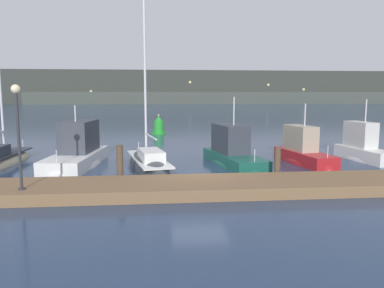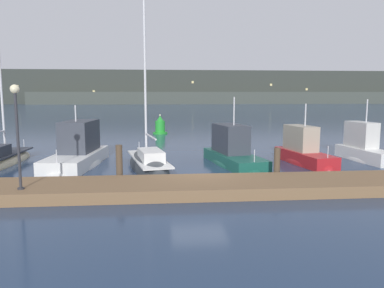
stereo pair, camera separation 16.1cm
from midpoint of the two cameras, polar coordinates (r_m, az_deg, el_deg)
ground_plane at (r=16.78m, az=0.90°, el=-5.68°), size 400.00×400.00×0.00m
dock at (r=14.91m, az=1.72°, el=-6.51°), size 30.68×2.80×0.45m
mooring_pile_1 at (r=16.35m, az=-11.19°, el=-3.12°), size 0.28×0.28×1.71m
mooring_pile_2 at (r=17.14m, az=12.62°, el=-3.03°), size 0.28×0.28×1.49m
sailboat_berth_1 at (r=23.10m, az=-27.37°, el=-2.51°), size 1.92×6.97×9.50m
motorboat_berth_2 at (r=21.21m, az=-17.32°, el=-2.09°), size 2.89×6.83×3.95m
sailboat_berth_3 at (r=19.79m, az=-6.88°, el=-3.39°), size 3.06×7.06×10.05m
motorboat_berth_4 at (r=20.80m, az=6.06°, el=-2.03°), size 3.05×6.24×4.28m
motorboat_berth_5 at (r=21.87m, az=16.41°, el=-1.93°), size 2.31×5.20×3.99m
motorboat_berth_6 at (r=24.03m, az=24.46°, el=-1.25°), size 1.92×4.75×4.07m
channel_buoy at (r=36.24m, az=-5.22°, el=2.65°), size 1.40×1.40×1.88m
dock_lamppost at (r=14.56m, az=-25.34°, el=3.39°), size 0.32×0.32×3.75m
hillside_backdrop at (r=146.19m, az=-3.75°, el=8.45°), size 240.00×23.00×12.38m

